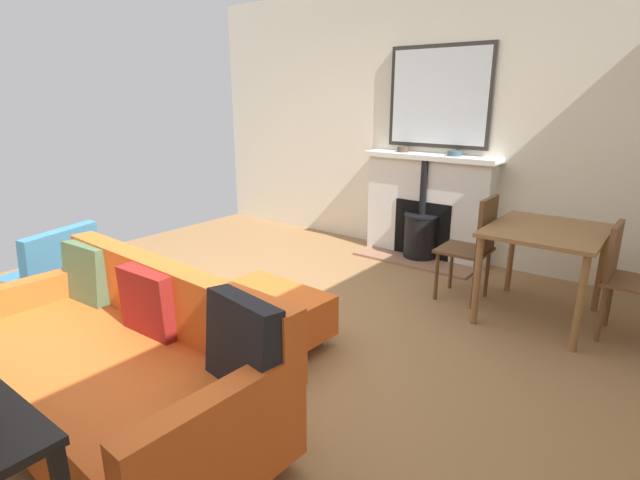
% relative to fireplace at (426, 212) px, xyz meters
% --- Properties ---
extents(ground_plane, '(5.57, 5.47, 0.01)m').
position_rel_fireplace_xyz_m(ground_plane, '(2.57, -0.34, -0.50)').
color(ground_plane, olive).
extents(wall_left, '(0.12, 5.47, 2.81)m').
position_rel_fireplace_xyz_m(wall_left, '(-0.21, -0.34, 0.91)').
color(wall_left, silver).
rests_on(wall_left, ground).
extents(fireplace, '(0.58, 1.42, 1.10)m').
position_rel_fireplace_xyz_m(fireplace, '(0.00, 0.00, 0.00)').
color(fireplace, '#93664C').
rests_on(fireplace, ground).
extents(mirror_over_mantel, '(0.04, 1.09, 1.01)m').
position_rel_fireplace_xyz_m(mirror_over_mantel, '(-0.12, 0.00, 1.17)').
color(mirror_over_mantel, '#2D2823').
extents(mantel_bowl_near, '(0.13, 0.13, 0.06)m').
position_rel_fireplace_xyz_m(mantel_bowl_near, '(-0.03, -0.33, 0.64)').
color(mantel_bowl_near, '#47382D').
rests_on(mantel_bowl_near, fireplace).
extents(mantel_bowl_far, '(0.14, 0.14, 0.05)m').
position_rel_fireplace_xyz_m(mantel_bowl_far, '(-0.03, 0.25, 0.63)').
color(mantel_bowl_far, '#334C56').
rests_on(mantel_bowl_far, fireplace).
extents(sofa, '(0.96, 1.94, 0.85)m').
position_rel_fireplace_xyz_m(sofa, '(3.54, 0.01, -0.14)').
color(sofa, '#B2B2B7').
rests_on(sofa, ground).
extents(ottoman, '(0.72, 0.83, 0.37)m').
position_rel_fireplace_xyz_m(ottoman, '(2.48, -0.01, -0.26)').
color(ottoman, '#B2B2B7').
rests_on(ottoman, ground).
extents(armchair_accent, '(0.80, 0.73, 0.77)m').
position_rel_fireplace_xyz_m(armchair_accent, '(3.21, -1.48, -0.07)').
color(armchair_accent, brown).
rests_on(armchair_accent, ground).
extents(dining_table, '(0.92, 0.79, 0.72)m').
position_rel_fireplace_xyz_m(dining_table, '(0.85, 1.37, 0.13)').
color(dining_table, olive).
rests_on(dining_table, ground).
extents(dining_chair_near_fireplace, '(0.40, 0.40, 0.90)m').
position_rel_fireplace_xyz_m(dining_chair_near_fireplace, '(0.85, 0.84, 0.03)').
color(dining_chair_near_fireplace, brown).
rests_on(dining_chair_near_fireplace, ground).
extents(dining_chair_by_back_wall, '(0.41, 0.41, 0.83)m').
position_rel_fireplace_xyz_m(dining_chair_by_back_wall, '(0.85, 1.91, -0.00)').
color(dining_chair_by_back_wall, brown).
rests_on(dining_chair_by_back_wall, ground).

